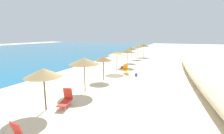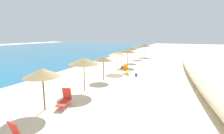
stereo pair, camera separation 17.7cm
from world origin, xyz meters
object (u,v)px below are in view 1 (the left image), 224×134
(beach_umbrella_3, at_px, (84,61))
(beach_ball, at_px, (136,75))
(beach_umbrella_8, at_px, (137,47))
(beach_umbrella_9, at_px, (144,45))
(beach_umbrella_2, at_px, (43,73))
(lounge_chair_2, at_px, (66,99))
(beach_umbrella_6, at_px, (127,51))
(beach_umbrella_7, at_px, (131,49))
(beach_umbrella_5, at_px, (117,53))
(beach_umbrella_4, at_px, (103,59))
(cooler_box, at_px, (122,67))
(lounge_chair_3, at_px, (126,70))

(beach_umbrella_3, distance_m, beach_ball, 7.64)
(beach_umbrella_8, distance_m, beach_umbrella_9, 3.94)
(beach_umbrella_2, height_order, lounge_chair_2, beach_umbrella_2)
(beach_umbrella_6, height_order, beach_umbrella_7, beach_umbrella_6)
(beach_umbrella_5, xyz_separation_m, beach_umbrella_7, (8.35, 0.48, -0.02))
(beach_umbrella_3, xyz_separation_m, lounge_chair_2, (-3.20, -0.47, -2.09))
(beach_umbrella_8, bearing_deg, beach_ball, -166.51)
(lounge_chair_2, bearing_deg, beach_ball, -117.89)
(beach_umbrella_4, distance_m, cooler_box, 6.69)
(beach_umbrella_6, xyz_separation_m, beach_umbrella_9, (12.46, 0.19, 0.16))
(beach_umbrella_2, bearing_deg, beach_umbrella_4, -1.52)
(beach_umbrella_9, distance_m, beach_ball, 18.24)
(beach_umbrella_7, xyz_separation_m, cooler_box, (-6.08, -0.46, -2.18))
(beach_umbrella_5, height_order, cooler_box, beach_umbrella_5)
(beach_umbrella_5, bearing_deg, beach_umbrella_7, 3.28)
(beach_umbrella_2, distance_m, beach_ball, 11.56)
(beach_ball, bearing_deg, beach_umbrella_5, 65.53)
(beach_umbrella_9, xyz_separation_m, beach_ball, (-17.85, -2.94, -2.33))
(beach_umbrella_5, relative_size, lounge_chair_3, 1.60)
(beach_umbrella_4, distance_m, beach_ball, 4.46)
(beach_umbrella_8, bearing_deg, lounge_chair_3, -171.88)
(beach_umbrella_4, distance_m, beach_umbrella_6, 8.17)
(beach_umbrella_6, bearing_deg, beach_ball, -152.97)
(beach_umbrella_9, relative_size, lounge_chair_3, 1.74)
(beach_umbrella_7, relative_size, lounge_chair_2, 1.77)
(beach_umbrella_9, bearing_deg, beach_umbrella_5, -179.72)
(beach_umbrella_8, distance_m, cooler_box, 10.62)
(beach_umbrella_5, height_order, beach_umbrella_7, beach_umbrella_5)
(beach_umbrella_3, distance_m, beach_umbrella_7, 16.41)
(beach_umbrella_3, xyz_separation_m, cooler_box, (10.31, 0.17, -2.37))
(beach_umbrella_9, xyz_separation_m, lounge_chair_3, (-16.86, -1.44, -2.05))
(beach_umbrella_6, xyz_separation_m, beach_ball, (-5.38, -2.75, -2.17))
(beach_umbrella_9, bearing_deg, cooler_box, -179.77)
(beach_umbrella_8, bearing_deg, beach_umbrella_3, -178.24)
(lounge_chair_2, relative_size, lounge_chair_3, 0.90)
(lounge_chair_2, xyz_separation_m, cooler_box, (13.51, 0.64, -0.28))
(beach_umbrella_7, bearing_deg, beach_umbrella_8, 0.09)
(lounge_chair_3, distance_m, beach_ball, 1.82)
(beach_umbrella_8, relative_size, lounge_chair_2, 1.87)
(beach_umbrella_7, bearing_deg, beach_umbrella_2, -179.16)
(beach_umbrella_2, relative_size, beach_umbrella_4, 1.07)
(beach_umbrella_6, bearing_deg, beach_umbrella_9, 0.87)
(beach_umbrella_7, distance_m, lounge_chair_3, 9.05)
(beach_umbrella_8, distance_m, lounge_chair_3, 13.22)
(beach_umbrella_8, relative_size, cooler_box, 5.98)
(beach_umbrella_2, height_order, cooler_box, beach_umbrella_2)
(beach_umbrella_9, bearing_deg, beach_ball, -170.66)
(beach_umbrella_6, relative_size, beach_umbrella_9, 0.91)
(beach_umbrella_9, bearing_deg, beach_umbrella_4, -179.67)
(beach_umbrella_2, xyz_separation_m, beach_umbrella_8, (24.86, 0.31, 0.05))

